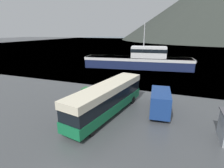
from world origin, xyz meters
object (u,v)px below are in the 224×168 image
Objects in this scene: delivery_van at (160,100)px; fishing_boat at (140,60)px; storage_bin at (87,92)px; tour_bus at (107,98)px; small_boat at (180,65)px.

fishing_boat is (-7.02, 22.68, 0.62)m from delivery_van.
fishing_boat reaches higher than storage_bin.
tour_bus is at bearing -160.32° from delivery_van.
storage_bin reaches higher than small_boat.
fishing_boat is 21.51m from storage_bin.
fishing_boat reaches higher than tour_bus.
tour_bus is 9.38× the size of storage_bin.
small_boat is (9.26, 6.16, -1.57)m from fishing_boat.
fishing_boat reaches higher than delivery_van.
small_boat is (11.95, 27.45, -0.22)m from storage_bin.
small_boat is (2.24, 28.83, -0.95)m from delivery_van.
delivery_van is 1.00× the size of small_boat.
delivery_van is at bearing 36.32° from tour_bus.
storage_bin is at bearing 149.84° from tour_bus.
delivery_van reaches higher than storage_bin.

